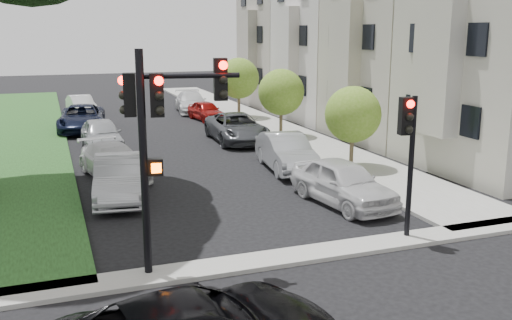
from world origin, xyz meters
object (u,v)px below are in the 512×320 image
object	(u,v)px
small_tree_c	(239,78)
traffic_signal_secondary	(408,141)
car_parked_5	(119,178)
car_parked_7	(102,134)
small_tree_a	(353,114)
small_tree_b	(281,92)
traffic_signal_main	(160,123)
car_parked_2	(237,128)
car_parked_1	(286,152)
car_parked_8	(82,118)
car_parked_9	(81,105)
car_parked_3	(206,111)
car_parked_6	(114,161)
car_parked_4	(191,102)
car_parked_0	(343,182)

from	to	relation	value
small_tree_c	traffic_signal_secondary	world-z (taller)	traffic_signal_secondary
car_parked_5	car_parked_7	size ratio (longest dim) A/B	1.04
traffic_signal_secondary	small_tree_a	bearing A→B (deg)	70.65
small_tree_b	car_parked_7	xyz separation A→B (m)	(-9.61, 0.12, -1.75)
small_tree_c	car_parked_5	bearing A→B (deg)	-121.22
small_tree_c	traffic_signal_main	distance (m)	24.97
traffic_signal_main	small_tree_b	bearing A→B (deg)	58.65
small_tree_a	traffic_signal_secondary	bearing A→B (deg)	-109.35
car_parked_2	car_parked_5	xyz separation A→B (m)	(-7.20, -8.66, 0.02)
traffic_signal_main	traffic_signal_secondary	world-z (taller)	traffic_signal_main
traffic_signal_main	car_parked_1	distance (m)	11.57
car_parked_5	car_parked_8	world-z (taller)	car_parked_5
car_parked_5	car_parked_9	bearing A→B (deg)	97.41
small_tree_a	small_tree_c	bearing A→B (deg)	90.00
car_parked_3	car_parked_6	xyz separation A→B (m)	(-7.45, -13.21, 0.05)
car_parked_8	car_parked_4	bearing A→B (deg)	40.99
small_tree_c	car_parked_3	world-z (taller)	small_tree_c
small_tree_c	car_parked_1	size ratio (longest dim) A/B	0.87
car_parked_1	car_parked_7	size ratio (longest dim) A/B	1.04
car_parked_1	car_parked_4	size ratio (longest dim) A/B	0.93
small_tree_c	car_parked_9	xyz separation A→B (m)	(-9.82, 5.58, -2.02)
car_parked_4	car_parked_5	world-z (taller)	car_parked_5
car_parked_3	car_parked_4	distance (m)	3.96
car_parked_0	car_parked_5	world-z (taller)	car_parked_0
car_parked_1	car_parked_9	size ratio (longest dim) A/B	1.14
car_parked_0	small_tree_c	bearing A→B (deg)	74.78
car_parked_5	car_parked_9	xyz separation A→B (m)	(0.02, 21.82, -0.09)
car_parked_0	car_parked_3	xyz separation A→B (m)	(0.52, 19.61, -0.14)
car_parked_3	car_parked_9	distance (m)	9.34
small_tree_a	car_parked_1	size ratio (longest dim) A/B	0.76
car_parked_1	car_parked_3	size ratio (longest dim) A/B	1.26
car_parked_5	traffic_signal_main	bearing A→B (deg)	-80.25
car_parked_7	car_parked_8	distance (m)	5.87
traffic_signal_secondary	car_parked_5	xyz separation A→B (m)	(-7.06, 6.84, -2.09)
small_tree_a	car_parked_9	size ratio (longest dim) A/B	0.87
small_tree_c	car_parked_2	size ratio (longest dim) A/B	0.75
car_parked_1	car_parked_6	bearing A→B (deg)	176.97
small_tree_b	car_parked_6	bearing A→B (deg)	-149.25
car_parked_1	car_parked_3	bearing A→B (deg)	94.89
traffic_signal_secondary	car_parked_2	world-z (taller)	traffic_signal_secondary
small_tree_a	car_parked_8	world-z (taller)	small_tree_a
car_parked_0	car_parked_3	size ratio (longest dim) A/B	1.22
car_parked_2	car_parked_7	distance (m)	6.97
car_parked_0	car_parked_1	xyz separation A→B (m)	(0.12, 5.22, -0.01)
small_tree_b	car_parked_2	xyz separation A→B (m)	(-2.65, -0.25, -1.77)
car_parked_2	car_parked_3	bearing A→B (deg)	89.31
car_parked_8	car_parked_1	bearing A→B (deg)	-53.18
small_tree_c	traffic_signal_secondary	size ratio (longest dim) A/B	0.99
small_tree_a	traffic_signal_secondary	size ratio (longest dim) A/B	0.87
car_parked_0	car_parked_5	bearing A→B (deg)	148.18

